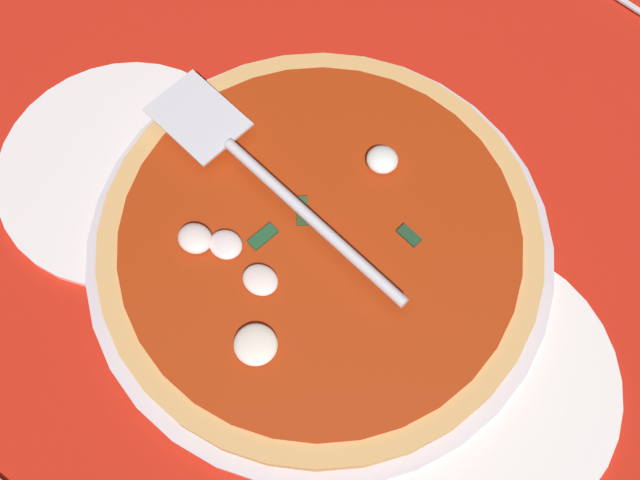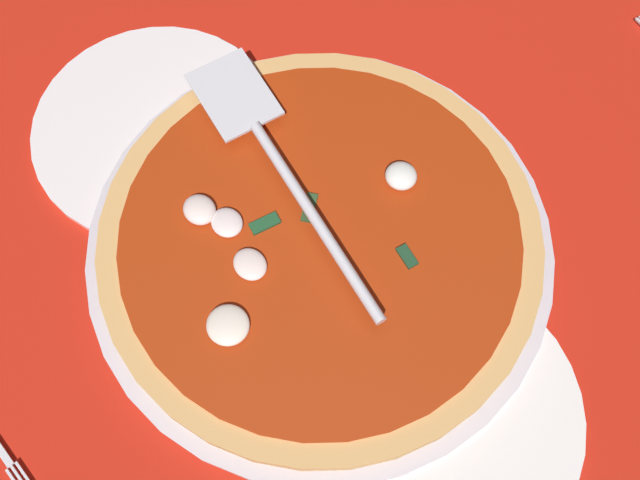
{
  "view_description": "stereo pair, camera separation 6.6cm",
  "coord_description": "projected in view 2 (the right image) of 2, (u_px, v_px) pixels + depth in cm",
  "views": [
    {
      "loc": [
        -13.4,
        20.27,
        63.26
      ],
      "look_at": [
        1.35,
        -1.01,
        2.45
      ],
      "focal_mm": 41.91,
      "sensor_mm": 36.0,
      "label": 1
    },
    {
      "loc": [
        -18.3,
        15.84,
        63.26
      ],
      "look_at": [
        1.35,
        -1.01,
        2.45
      ],
      "focal_mm": 41.91,
      "sensor_mm": 36.0,
      "label": 2
    }
  ],
  "objects": [
    {
      "name": "pizza_pan",
      "position": [
        320.0,
        247.0,
        0.68
      ],
      "size": [
        41.99,
        41.99,
        1.35
      ],
      "primitive_type": "cylinder",
      "color": "silver",
      "rests_on": "ground_plane"
    },
    {
      "name": "checker_pattern",
      "position": [
        321.0,
        267.0,
        0.68
      ],
      "size": [
        109.69,
        109.69,
        0.1
      ],
      "color": "white",
      "rests_on": "ground_plane"
    },
    {
      "name": "pizza",
      "position": [
        319.0,
        240.0,
        0.66
      ],
      "size": [
        39.31,
        39.31,
        3.46
      ],
      "color": "tan",
      "rests_on": "pizza_pan"
    },
    {
      "name": "pizza_server",
      "position": [
        279.0,
        164.0,
        0.66
      ],
      "size": [
        29.88,
        8.75,
        1.0
      ],
      "rotation": [
        0.0,
        0.0,
        6.11
      ],
      "color": "silver",
      "rests_on": "pizza"
    },
    {
      "name": "ground_plane",
      "position": [
        321.0,
        269.0,
        0.68
      ],
      "size": [
        109.69,
        109.69,
        0.8
      ],
      "primitive_type": "cube",
      "color": "red"
    },
    {
      "name": "dinner_plate_left",
      "position": [
        432.0,
        413.0,
        0.62
      ],
      "size": [
        25.23,
        25.23,
        1.0
      ],
      "primitive_type": "cylinder",
      "color": "white",
      "rests_on": "ground_plane"
    },
    {
      "name": "dinner_plate_right",
      "position": [
        156.0,
        129.0,
        0.73
      ],
      "size": [
        23.97,
        23.97,
        1.0
      ],
      "primitive_type": "cylinder",
      "color": "white",
      "rests_on": "ground_plane"
    }
  ]
}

